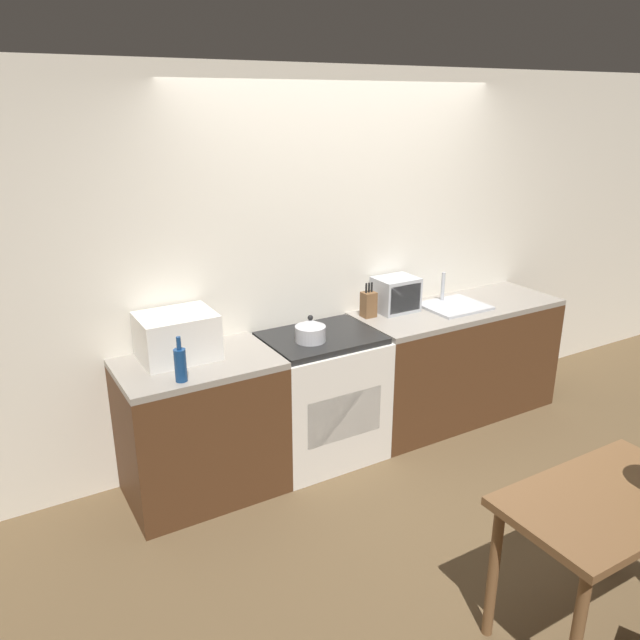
% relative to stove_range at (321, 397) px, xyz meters
% --- Properties ---
extents(ground_plane, '(16.00, 16.00, 0.00)m').
position_rel_stove_range_xyz_m(ground_plane, '(0.35, -0.69, -0.45)').
color(ground_plane, brown).
extents(wall_back, '(10.00, 0.06, 2.60)m').
position_rel_stove_range_xyz_m(wall_back, '(0.35, 0.34, 0.85)').
color(wall_back, silver).
rests_on(wall_back, ground_plane).
extents(counter_left_run, '(0.95, 0.62, 0.90)m').
position_rel_stove_range_xyz_m(counter_left_run, '(-0.87, 0.00, 0.00)').
color(counter_left_run, '#4C2D19').
rests_on(counter_left_run, ground_plane).
extents(counter_right_run, '(1.66, 0.62, 0.90)m').
position_rel_stove_range_xyz_m(counter_right_run, '(1.22, 0.00, 0.00)').
color(counter_right_run, '#4C2D19').
rests_on(counter_right_run, ground_plane).
extents(stove_range, '(0.78, 0.62, 0.90)m').
position_rel_stove_range_xyz_m(stove_range, '(0.00, 0.00, 0.00)').
color(stove_range, silver).
rests_on(stove_range, ground_plane).
extents(kettle, '(0.20, 0.20, 0.18)m').
position_rel_stove_range_xyz_m(kettle, '(-0.11, -0.05, 0.53)').
color(kettle, '#B7B7BC').
rests_on(kettle, stove_range).
extents(microwave, '(0.45, 0.36, 0.28)m').
position_rel_stove_range_xyz_m(microwave, '(-0.94, 0.11, 0.59)').
color(microwave, silver).
rests_on(microwave, counter_left_run).
extents(bottle, '(0.07, 0.07, 0.26)m').
position_rel_stove_range_xyz_m(bottle, '(-1.03, -0.22, 0.55)').
color(bottle, navy).
rests_on(bottle, counter_left_run).
extents(knife_block, '(0.10, 0.09, 0.25)m').
position_rel_stove_range_xyz_m(knife_block, '(0.49, 0.15, 0.55)').
color(knife_block, brown).
rests_on(knife_block, counter_right_run).
extents(toaster_oven, '(0.30, 0.25, 0.25)m').
position_rel_stove_range_xyz_m(toaster_oven, '(0.74, 0.17, 0.58)').
color(toaster_oven, '#ADAFB5').
rests_on(toaster_oven, counter_right_run).
extents(sink_basin, '(0.46, 0.40, 0.24)m').
position_rel_stove_range_xyz_m(sink_basin, '(1.17, 0.01, 0.47)').
color(sink_basin, '#ADAFB5').
rests_on(sink_basin, counter_right_run).
extents(dining_table, '(0.97, 0.57, 0.74)m').
position_rel_stove_range_xyz_m(dining_table, '(0.30, -1.99, 0.19)').
color(dining_table, brown).
rests_on(dining_table, ground_plane).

